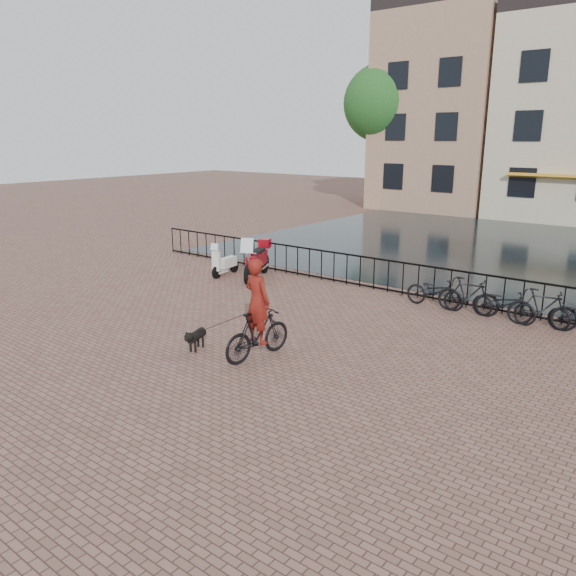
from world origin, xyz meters
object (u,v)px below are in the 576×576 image
Objects in this scene: cyclist at (257,315)px; dog at (196,338)px; motorcycle at (257,256)px; scooter at (225,258)px.

cyclist reaches higher than dog.
motorcycle is (-4.66, 5.31, -0.19)m from cyclist.
cyclist is 1.15× the size of motorcycle.
motorcycle is at bearing 6.80° from scooter.
cyclist is 3.11× the size of dog.
dog is (-1.41, -0.49, -0.71)m from cyclist.
motorcycle is (-3.25, 5.79, 0.52)m from dog.
dog is 0.37× the size of motorcycle.
motorcycle reaches higher than dog.
cyclist is at bearing -71.47° from motorcycle.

